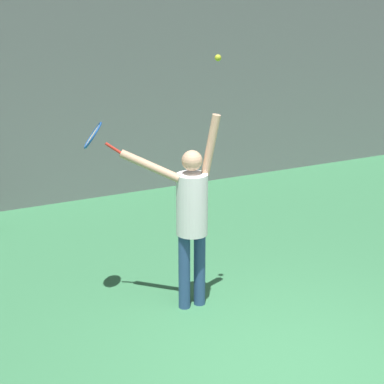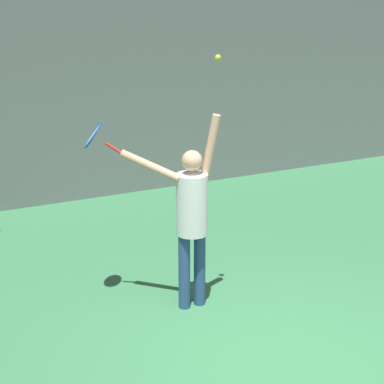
% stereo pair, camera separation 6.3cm
% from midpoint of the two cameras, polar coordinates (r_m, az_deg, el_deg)
% --- Properties ---
extents(ground_plane, '(18.00, 18.00, 0.00)m').
position_cam_midpoint_polar(ground_plane, '(6.85, 8.96, -14.37)').
color(ground_plane, '#387A4C').
extents(back_wall, '(18.00, 0.10, 5.00)m').
position_cam_midpoint_polar(back_wall, '(11.16, -8.44, 11.93)').
color(back_wall, slate).
rests_on(back_wall, ground_plane).
extents(tennis_player, '(0.99, 0.61, 2.19)m').
position_cam_midpoint_polar(tennis_player, '(7.50, -0.32, -1.65)').
color(tennis_player, '#2D4C7F').
rests_on(tennis_player, ground_plane).
extents(tennis_racket, '(0.44, 0.39, 0.36)m').
position_cam_midpoint_polar(tennis_racket, '(7.39, -8.26, 4.55)').
color(tennis_racket, red).
extents(tennis_ball, '(0.07, 0.07, 0.07)m').
position_cam_midpoint_polar(tennis_ball, '(7.10, 1.89, 10.95)').
color(tennis_ball, '#CCDB2D').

